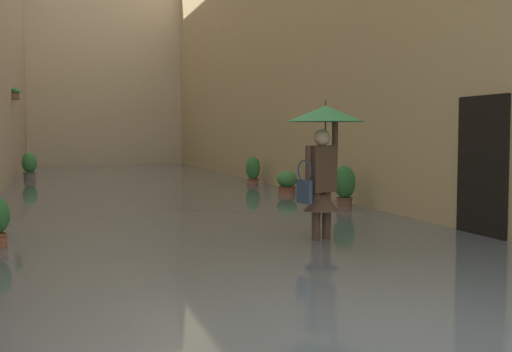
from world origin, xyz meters
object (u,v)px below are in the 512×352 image
at_px(potted_plant_far_right, 29,167).
at_px(potted_plant_far_left, 345,188).
at_px(person_wading, 324,144).
at_px(potted_plant_mid_left, 253,172).
at_px(potted_plant_near_left, 287,184).

bearing_deg(potted_plant_far_right, potted_plant_far_left, 120.80).
distance_m(person_wading, potted_plant_far_right, 14.57).
distance_m(potted_plant_mid_left, potted_plant_near_left, 3.15).
xyz_separation_m(person_wading, potted_plant_mid_left, (-1.97, -9.86, -0.98)).
height_order(person_wading, potted_plant_far_left, person_wading).
distance_m(potted_plant_far_right, potted_plant_near_left, 9.50).
relative_size(person_wading, potted_plant_mid_left, 2.15).
height_order(person_wading, potted_plant_near_left, person_wading).
bearing_deg(potted_plant_far_right, person_wading, 107.49).
bearing_deg(potted_plant_near_left, potted_plant_far_left, 89.99).
distance_m(potted_plant_far_left, potted_plant_mid_left, 6.49).
relative_size(potted_plant_far_left, potted_plant_mid_left, 1.04).
height_order(potted_plant_far_left, potted_plant_near_left, potted_plant_far_left).
xyz_separation_m(potted_plant_far_right, potted_plant_far_left, (-6.26, 10.49, 0.01)).
xyz_separation_m(potted_plant_far_left, potted_plant_near_left, (-0.00, -3.34, -0.18)).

